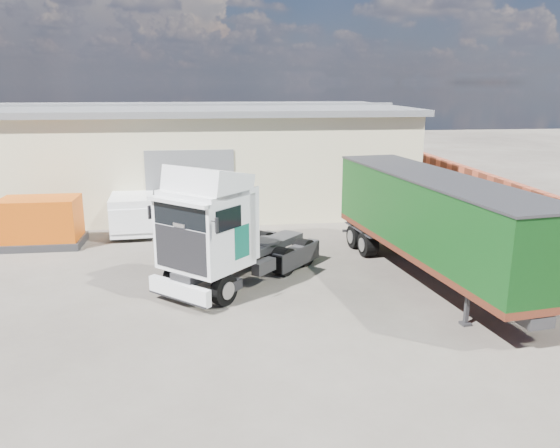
{
  "coord_description": "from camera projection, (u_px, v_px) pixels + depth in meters",
  "views": [
    {
      "loc": [
        -0.95,
        -14.9,
        6.53
      ],
      "look_at": [
        1.27,
        3.0,
        1.85
      ],
      "focal_mm": 35.0,
      "sensor_mm": 36.0,
      "label": 1
    }
  ],
  "objects": [
    {
      "name": "tractor_unit",
      "position": [
        222.0,
        236.0,
        17.55
      ],
      "size": [
        5.79,
        6.05,
        4.14
      ],
      "rotation": [
        0.0,
        0.0,
        -0.74
      ],
      "color": "black",
      "rests_on": "ground"
    },
    {
      "name": "brick_boundary_wall",
      "position": [
        513.0,
        212.0,
        22.88
      ],
      "size": [
        0.35,
        26.0,
        2.5
      ],
      "primitive_type": "cube",
      "color": "#994127",
      "rests_on": "ground"
    },
    {
      "name": "orange_skip",
      "position": [
        41.0,
        225.0,
        22.31
      ],
      "size": [
        3.22,
        2.02,
        2.01
      ],
      "rotation": [
        0.0,
        0.0,
        0.0
      ],
      "color": "#2D2D30",
      "rests_on": "ground"
    },
    {
      "name": "box_trailer",
      "position": [
        431.0,
        217.0,
        18.11
      ],
      "size": [
        3.76,
        11.03,
        3.6
      ],
      "rotation": [
        0.0,
        0.0,
        0.14
      ],
      "color": "#2D2D30",
      "rests_on": "ground"
    },
    {
      "name": "panel_van",
      "position": [
        134.0,
        211.0,
        24.53
      ],
      "size": [
        2.12,
        4.51,
        1.79
      ],
      "rotation": [
        0.0,
        0.0,
        0.08
      ],
      "color": "black",
      "rests_on": "ground"
    },
    {
      "name": "ground",
      "position": [
        250.0,
        311.0,
        16.06
      ],
      "size": [
        120.0,
        120.0,
        0.0
      ],
      "primitive_type": "plane",
      "color": "#292621",
      "rests_on": "ground"
    },
    {
      "name": "warehouse",
      "position": [
        120.0,
        155.0,
        30.05
      ],
      "size": [
        30.6,
        12.6,
        5.42
      ],
      "color": "beige",
      "rests_on": "ground"
    }
  ]
}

